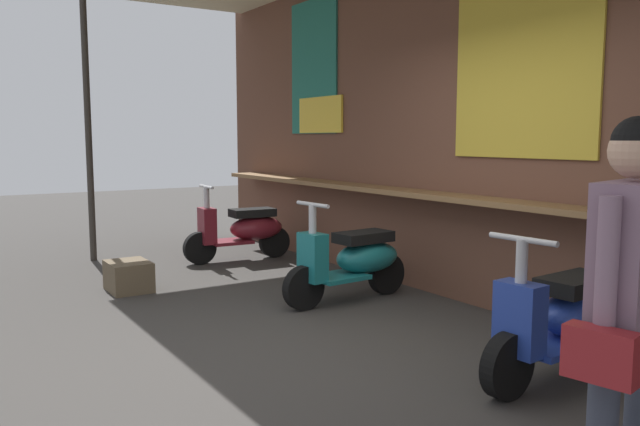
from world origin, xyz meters
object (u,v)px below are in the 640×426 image
object	(u,v)px
shopper_with_handbag	(628,278)
scooter_teal	(354,260)
merchandise_crate	(129,276)
scooter_blue	(565,318)
scooter_maroon	(244,230)

from	to	relation	value
shopper_with_handbag	scooter_teal	bearing A→B (deg)	150.28
scooter_teal	merchandise_crate	distance (m)	2.30
scooter_blue	shopper_with_handbag	size ratio (longest dim) A/B	0.86
scooter_maroon	shopper_with_handbag	distance (m)	5.89
scooter_teal	shopper_with_handbag	bearing A→B (deg)	68.46
scooter_teal	merchandise_crate	world-z (taller)	scooter_teal
merchandise_crate	scooter_blue	bearing A→B (deg)	23.80
scooter_maroon	scooter_blue	bearing A→B (deg)	94.07
shopper_with_handbag	merchandise_crate	xyz separation A→B (m)	(-4.91, -0.61, -0.83)
scooter_maroon	merchandise_crate	bearing A→B (deg)	30.40
scooter_blue	merchandise_crate	size ratio (longest dim) A/B	2.86
scooter_teal	scooter_blue	xyz separation A→B (m)	(2.32, -0.00, 0.00)
shopper_with_handbag	merchandise_crate	world-z (taller)	shopper_with_handbag
scooter_maroon	shopper_with_handbag	xyz separation A→B (m)	(5.75, -1.09, 0.60)
scooter_maroon	scooter_blue	distance (m)	4.70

